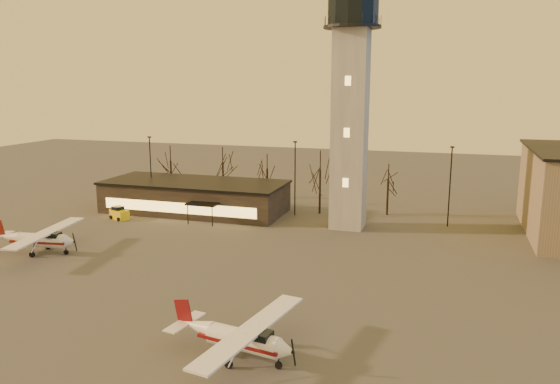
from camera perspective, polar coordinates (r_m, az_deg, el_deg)
name	(u,v)px	position (r m, az deg, el deg)	size (l,w,h in m)	color
ground	(273,327)	(41.61, -0.71, -13.95)	(220.00, 220.00, 0.00)	#43413E
control_tower	(351,95)	(66.80, 7.39, 10.01)	(6.80, 6.80, 32.60)	gray
terminal	(195,196)	(77.25, -8.89, -0.45)	(25.40, 12.20, 4.30)	black
light_poles	(354,183)	(68.81, 7.72, 0.89)	(58.50, 12.25, 10.14)	black
tree_row	(267,165)	(79.98, -1.35, 2.84)	(37.20, 9.20, 8.80)	black
cessna_front	(246,344)	(36.78, -3.58, -15.56)	(9.69, 12.20, 3.35)	white
cessna_rear	(44,243)	(63.03, -23.47, -4.87)	(10.07, 12.69, 3.48)	silver
service_cart	(119,214)	(75.43, -16.45, -2.25)	(3.00, 2.48, 1.68)	yellow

